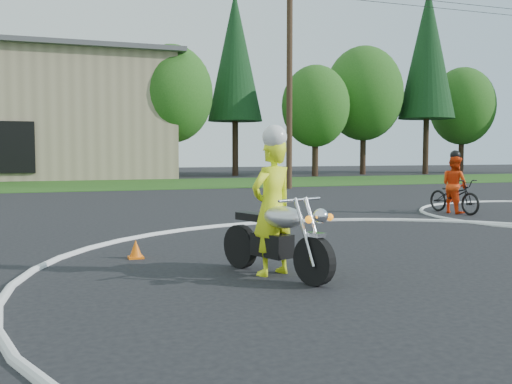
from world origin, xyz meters
name	(u,v)px	position (x,y,z in m)	size (l,w,h in m)	color
grass_strip	(161,184)	(0.00, 27.00, 0.01)	(120.00, 10.00, 0.02)	#1E4714
course_markings	(499,247)	(2.17, 4.35, 0.01)	(19.05, 19.05, 0.12)	silver
primary_motorcycle	(277,237)	(-2.51, 3.43, 0.55)	(0.98, 2.04, 1.13)	black
rider_primary_grp	(272,203)	(-2.53, 3.56, 1.01)	(0.81, 0.67, 2.09)	#EAFE1A
rider_second_grp	(454,191)	(5.18, 9.40, 0.62)	(0.84, 1.90, 1.77)	black
treeline	(340,86)	(14.78, 34.61, 6.62)	(38.20, 8.10, 14.52)	#382619
utility_poles	(289,77)	(5.00, 21.00, 5.20)	(41.60, 1.12, 10.00)	#473321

